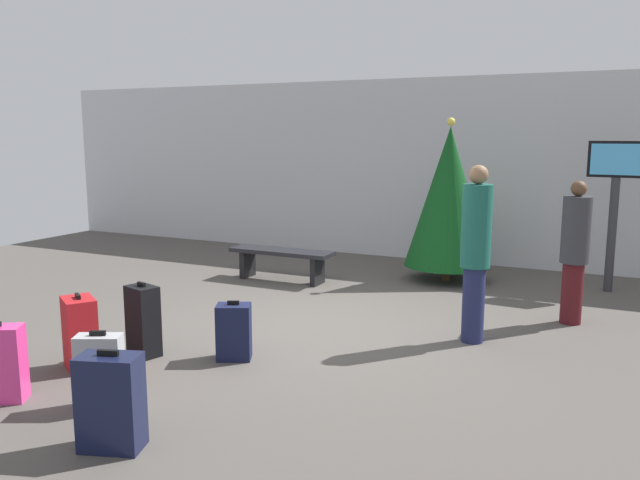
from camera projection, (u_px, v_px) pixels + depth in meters
name	position (u px, v px, depth m)	size (l,w,h in m)	color
ground_plane	(316.00, 328.00, 7.32)	(16.00, 16.00, 0.00)	#514C47
back_wall	(430.00, 170.00, 11.11)	(16.00, 0.20, 3.15)	silver
holiday_tree	(449.00, 197.00, 9.49)	(1.28, 1.28, 2.44)	#4C3319
flight_info_kiosk	(615.00, 191.00, 8.80)	(0.76, 0.14, 2.11)	#333338
waiting_bench	(282.00, 257.00, 9.62)	(1.61, 0.44, 0.48)	black
traveller_0	(575.00, 249.00, 7.37)	(0.34, 0.34, 1.68)	#4C1419
traveller_1	(476.00, 249.00, 6.68)	(0.44, 0.44, 1.89)	#1E234C
suitcase_0	(80.00, 333.00, 6.01)	(0.47, 0.43, 0.73)	#B2191E
suitcase_1	(100.00, 371.00, 5.16)	(0.41, 0.32, 0.65)	#9EA0A5
suitcase_2	(143.00, 321.00, 6.36)	(0.37, 0.31, 0.76)	black
suitcase_3	(234.00, 332.00, 6.28)	(0.40, 0.36, 0.59)	#141938
suitcase_5	(111.00, 402.00, 4.47)	(0.49, 0.38, 0.73)	#141938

